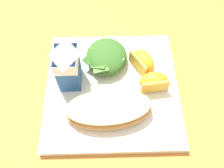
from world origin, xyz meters
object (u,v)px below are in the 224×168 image
object	(u,v)px
white_plate	(112,88)
cheesy_pizza_bread	(109,109)
orange_wedge_middle	(143,61)
green_salad_pile	(106,56)
milk_carton	(67,64)
orange_wedge_front	(154,81)

from	to	relation	value
white_plate	cheesy_pizza_bread	world-z (taller)	cheesy_pizza_bread
white_plate	orange_wedge_middle	world-z (taller)	orange_wedge_middle
white_plate	cheesy_pizza_bread	size ratio (longest dim) A/B	1.60
white_plate	green_salad_pile	size ratio (longest dim) A/B	2.80
orange_wedge_middle	green_salad_pile	bearing A→B (deg)	79.95
milk_carton	white_plate	bearing A→B (deg)	-101.36
green_salad_pile	milk_carton	distance (m)	0.10
green_salad_pile	cheesy_pizza_bread	bearing A→B (deg)	-178.88
cheesy_pizza_bread	green_salad_pile	world-z (taller)	green_salad_pile
cheesy_pizza_bread	orange_wedge_front	size ratio (longest dim) A/B	2.76
orange_wedge_front	milk_carton	bearing A→B (deg)	84.00
cheesy_pizza_bread	milk_carton	world-z (taller)	milk_carton
white_plate	milk_carton	size ratio (longest dim) A/B	2.55
white_plate	green_salad_pile	bearing A→B (deg)	9.35
white_plate	cheesy_pizza_bread	xyz separation A→B (m)	(-0.06, 0.01, 0.03)
orange_wedge_front	cheesy_pizza_bread	bearing A→B (deg)	123.19
white_plate	cheesy_pizza_bread	distance (m)	0.07
green_salad_pile	orange_wedge_front	size ratio (longest dim) A/B	1.57
milk_carton	orange_wedge_middle	bearing A→B (deg)	-78.03
white_plate	milk_carton	xyz separation A→B (m)	(0.02, 0.09, 0.07)
green_salad_pile	milk_carton	xyz separation A→B (m)	(-0.05, 0.08, 0.04)
orange_wedge_middle	white_plate	bearing A→B (deg)	126.42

